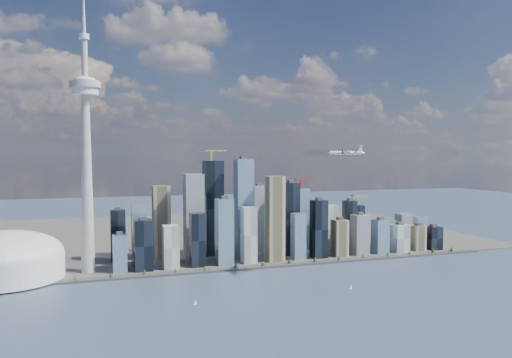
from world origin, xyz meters
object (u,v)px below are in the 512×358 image
object	(u,v)px
needle_tower	(86,149)
sailboat_west	(195,302)
sailboat_east	(351,287)
dome_stadium	(5,259)
airplane	(346,152)

from	to	relation	value
needle_tower	sailboat_west	distance (m)	378.13
sailboat_west	sailboat_east	size ratio (longest dim) A/B	0.95
needle_tower	dome_stadium	distance (m)	241.40
airplane	sailboat_west	size ratio (longest dim) A/B	7.56
needle_tower	dome_stadium	size ratio (longest dim) A/B	2.75
needle_tower	dome_stadium	bearing A→B (deg)	-175.91
sailboat_east	dome_stadium	bearing A→B (deg)	141.98
sailboat_west	sailboat_east	bearing A→B (deg)	-13.00
dome_stadium	airplane	bearing A→B (deg)	-17.03
airplane	sailboat_east	xyz separation A→B (m)	(-25.04, -65.10, -226.29)
airplane	sailboat_east	world-z (taller)	airplane
sailboat_west	dome_stadium	bearing A→B (deg)	126.79
needle_tower	sailboat_west	bearing A→B (deg)	-58.97
dome_stadium	airplane	world-z (taller)	airplane
needle_tower	sailboat_west	world-z (taller)	needle_tower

